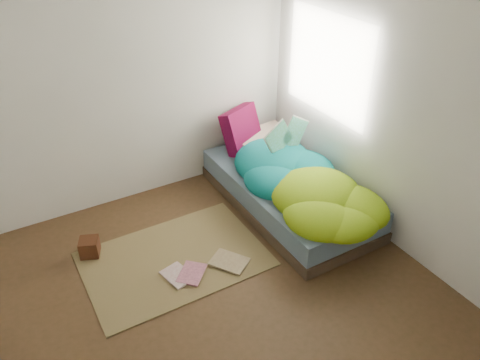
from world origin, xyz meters
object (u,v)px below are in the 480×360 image
Objects in this scene: floor_book_a at (168,281)px; floor_book_b at (181,272)px; open_book at (288,126)px; bed at (288,193)px; wooden_box at (90,247)px; pillow_magenta at (242,129)px.

floor_book_a is 1.01× the size of floor_book_b.
floor_book_b is at bearing -167.62° from open_book.
wooden_box is (-2.01, 0.28, -0.07)m from bed.
floor_book_a is at bearing -167.67° from open_book.
bed is 7.16× the size of floor_book_a.
floor_book_a is (-1.45, -1.23, -0.56)m from pillow_magenta.
floor_book_a is at bearing -163.08° from pillow_magenta.
pillow_magenta is at bearing 98.42° from open_book.
pillow_magenta is at bearing 95.96° from bed.
pillow_magenta is at bearing 86.57° from floor_book_b.
bed is at bearing -124.75° from open_book.
pillow_magenta is 1.85m from floor_book_b.
bed is 4.13× the size of open_book.
open_book is at bearing -2.06° from wooden_box.
wooden_box is 0.85m from floor_book_a.
pillow_magenta is 1.98m from floor_book_a.
floor_book_a is at bearing -55.64° from wooden_box.
floor_book_b is (-1.40, -0.37, -0.14)m from bed.
wooden_box is at bearing 172.17° from bed.
wooden_box is (-2.11, 0.08, -0.73)m from open_book.
bed reaches higher than wooden_box.
bed is at bearing -107.34° from pillow_magenta.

